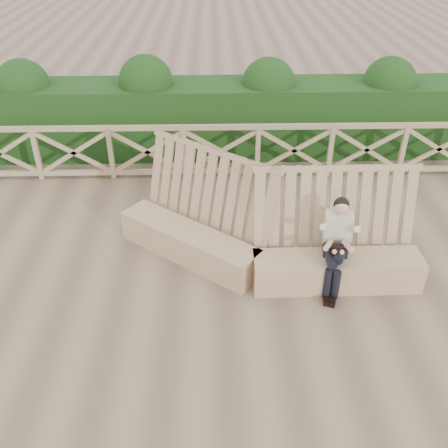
{
  "coord_description": "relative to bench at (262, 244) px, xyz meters",
  "views": [
    {
      "loc": [
        -0.16,
        -5.38,
        4.74
      ],
      "look_at": [
        -0.01,
        0.4,
        0.9
      ],
      "focal_mm": 40.0,
      "sensor_mm": 36.0,
      "label": 1
    }
  ],
  "objects": [
    {
      "name": "guardrail",
      "position": [
        -0.55,
        2.92,
        0.14
      ],
      "size": [
        10.1,
        0.09,
        1.1
      ],
      "color": "#81674B",
      "rests_on": "ground"
    },
    {
      "name": "bench",
      "position": [
        0.0,
        0.0,
        0.0
      ],
      "size": [
        4.41,
        2.11,
        1.62
      ],
      "rotation": [
        0.0,
        0.0,
        -0.32
      ],
      "color": "#967355",
      "rests_on": "ground"
    },
    {
      "name": "woman",
      "position": [
        0.99,
        -0.42,
        0.35
      ],
      "size": [
        0.43,
        0.81,
        1.38
      ],
      "rotation": [
        0.0,
        0.0,
        -0.14
      ],
      "color": "black",
      "rests_on": "ground"
    },
    {
      "name": "ground",
      "position": [
        -0.55,
        -0.58,
        -0.41
      ],
      "size": [
        60.0,
        60.0,
        0.0
      ],
      "primitive_type": "plane",
      "color": "brown",
      "rests_on": "ground"
    },
    {
      "name": "hedge",
      "position": [
        -0.55,
        4.12,
        0.34
      ],
      "size": [
        12.0,
        1.2,
        1.5
      ],
      "primitive_type": "cube",
      "color": "black",
      "rests_on": "ground"
    }
  ]
}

